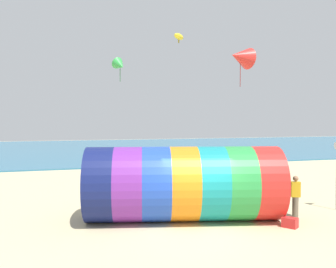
{
  "coord_description": "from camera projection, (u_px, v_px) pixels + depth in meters",
  "views": [
    {
      "loc": [
        -4.95,
        -12.3,
        3.9
      ],
      "look_at": [
        -0.16,
        3.25,
        3.27
      ],
      "focal_mm": 40.0,
      "sensor_mm": 36.0,
      "label": 1
    }
  ],
  "objects": [
    {
      "name": "ground_plane",
      "position": [
        199.0,
        229.0,
        13.35
      ],
      "size": [
        120.0,
        120.0,
        0.0
      ],
      "primitive_type": "plane",
      "color": "#CCBA8C"
    },
    {
      "name": "kite_red_delta",
      "position": [
        240.0,
        57.0,
        18.23
      ],
      "size": [
        1.38,
        1.32,
        2.04
      ],
      "color": "red"
    },
    {
      "name": "kite_handler",
      "position": [
        295.0,
        196.0,
        14.93
      ],
      "size": [
        0.42,
        0.35,
        1.66
      ],
      "color": "#726651",
      "rests_on": "ground"
    },
    {
      "name": "sea",
      "position": [
        93.0,
        149.0,
        49.22
      ],
      "size": [
        120.0,
        40.0,
        0.1
      ],
      "primitive_type": "cube",
      "color": "teal",
      "rests_on": "ground"
    },
    {
      "name": "giant_inflatable_tube",
      "position": [
        184.0,
        184.0,
        14.44
      ],
      "size": [
        7.88,
        4.51,
        2.86
      ],
      "color": "navy",
      "rests_on": "ground"
    },
    {
      "name": "bystander_near_water",
      "position": [
        142.0,
        178.0,
        20.05
      ],
      "size": [
        0.41,
        0.41,
        1.54
      ],
      "color": "#726651",
      "rests_on": "ground"
    },
    {
      "name": "kite_green_delta",
      "position": [
        120.0,
        65.0,
        17.87
      ],
      "size": [
        0.84,
        0.94,
        1.18
      ],
      "color": "green"
    },
    {
      "name": "cooler_box",
      "position": [
        290.0,
        223.0,
        13.5
      ],
      "size": [
        0.59,
        0.63,
        0.36
      ],
      "primitive_type": "cube",
      "rotation": [
        0.0,
        0.0,
        2.17
      ],
      "color": "red",
      "rests_on": "ground"
    },
    {
      "name": "kite_yellow_parafoil",
      "position": [
        179.0,
        37.0,
        26.08
      ],
      "size": [
        1.23,
        1.31,
        0.67
      ],
      "color": "yellow"
    }
  ]
}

